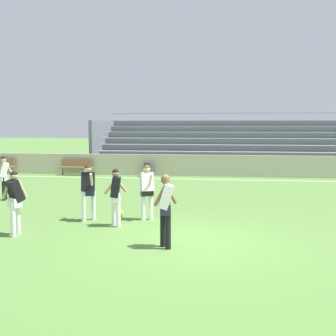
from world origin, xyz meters
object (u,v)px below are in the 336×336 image
object	(u,v)px
trash_bin	(149,169)
player_white_wide_right	(147,187)
player_dark_on_ball	(116,192)
soccer_ball	(120,213)
bleacher_stand	(275,144)
player_white_trailing_run	(165,204)
player_dark_dropping_back	(15,197)
player_white_wide_left	(4,174)
player_dark_pressing_high	(88,187)
bench_centre_sideline	(76,166)

from	to	relation	value
trash_bin	player_white_wide_right	bearing A→B (deg)	-79.96
player_dark_on_ball	soccer_ball	bearing A→B (deg)	99.45
trash_bin	bleacher_stand	bearing A→B (deg)	30.90
player_white_trailing_run	player_white_wide_right	bearing A→B (deg)	108.75
player_dark_dropping_back	player_white_wide_left	world-z (taller)	player_dark_dropping_back
player_dark_pressing_high	player_white_wide_left	size ratio (longest dim) A/B	1.01
trash_bin	player_white_wide_left	world-z (taller)	player_white_wide_left
player_dark_on_ball	player_dark_dropping_back	world-z (taller)	player_dark_dropping_back
bleacher_stand	player_white_wide_right	distance (m)	16.12
player_white_wide_left	player_dark_on_ball	bearing A→B (deg)	-33.87
soccer_ball	player_white_wide_right	bearing A→B (deg)	-21.66
bench_centre_sideline	player_dark_dropping_back	size ratio (longest dim) A/B	1.07
trash_bin	player_dark_on_ball	world-z (taller)	player_dark_on_ball
player_white_wide_right	player_white_wide_left	distance (m)	6.58
bleacher_stand	player_dark_pressing_high	world-z (taller)	bleacher_stand
trash_bin	player_dark_pressing_high	size ratio (longest dim) A/B	0.48
trash_bin	soccer_ball	world-z (taller)	trash_bin
bleacher_stand	player_dark_on_ball	distance (m)	17.23
player_white_wide_right	player_white_trailing_run	xyz separation A→B (m)	(0.96, -2.83, 0.04)
trash_bin	player_dark_dropping_back	world-z (taller)	player_dark_dropping_back
bleacher_stand	player_dark_pressing_high	xyz separation A→B (m)	(-7.16, -15.51, -0.65)
bleacher_stand	player_white_wide_left	size ratio (longest dim) A/B	13.52
trash_bin	player_white_wide_right	world-z (taller)	player_white_wide_right
player_dark_pressing_high	player_white_trailing_run	world-z (taller)	player_white_trailing_run
bench_centre_sideline	soccer_ball	size ratio (longest dim) A/B	8.18
bleacher_stand	player_dark_pressing_high	size ratio (longest dim) A/B	13.44
player_dark_on_ball	soccer_ball	world-z (taller)	player_dark_on_ball
trash_bin	player_dark_pressing_high	xyz separation A→B (m)	(0.20, -11.11, 0.60)
bleacher_stand	player_dark_on_ball	world-z (taller)	bleacher_stand
player_white_wide_left	player_white_trailing_run	distance (m)	8.88
bench_centre_sideline	soccer_ball	world-z (taller)	bench_centre_sideline
bleacher_stand	player_white_wide_left	xyz separation A→B (m)	(-11.48, -12.51, -0.66)
trash_bin	player_dark_dropping_back	bearing A→B (deg)	-94.94
player_white_wide_right	player_dark_dropping_back	bearing A→B (deg)	-143.19
player_dark_pressing_high	bench_centre_sideline	bearing A→B (deg)	111.56
player_white_wide_left	player_white_trailing_run	bearing A→B (deg)	-38.13
bench_centre_sideline	player_dark_on_ball	bearing A→B (deg)	-65.27
player_dark_pressing_high	player_white_trailing_run	size ratio (longest dim) A/B	0.98
player_dark_pressing_high	player_white_wide_left	distance (m)	5.26
player_dark_pressing_high	player_white_wide_right	xyz separation A→B (m)	(1.71, 0.36, -0.02)
trash_bin	player_dark_on_ball	bearing A→B (deg)	-84.21
trash_bin	player_white_trailing_run	bearing A→B (deg)	-78.09
player_dark_pressing_high	player_white_trailing_run	distance (m)	3.64
bench_centre_sideline	player_white_trailing_run	size ratio (longest dim) A/B	1.04
bleacher_stand	player_white_trailing_run	size ratio (longest dim) A/B	13.14
player_dark_pressing_high	player_white_trailing_run	xyz separation A→B (m)	(2.67, -2.48, 0.03)
soccer_ball	bleacher_stand	bearing A→B (deg)	66.63
player_dark_on_ball	player_white_trailing_run	size ratio (longest dim) A/B	0.94
player_white_wide_left	player_white_trailing_run	size ratio (longest dim) A/B	0.97
trash_bin	player_dark_on_ball	xyz separation A→B (m)	(1.18, -11.66, 0.56)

